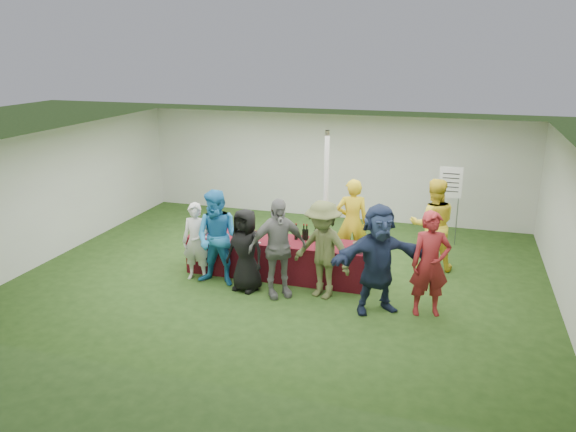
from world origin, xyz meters
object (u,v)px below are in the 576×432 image
(wine_list_sign, at_px, (450,188))
(customer_5, at_px, (378,259))
(staff_pourer, at_px, (352,222))
(customer_3, at_px, (277,248))
(customer_6, at_px, (430,264))
(customer_1, at_px, (218,238))
(dump_bucket, at_px, (359,248))
(customer_0, at_px, (196,242))
(customer_4, at_px, (323,250))
(staff_back, at_px, (433,225))
(serving_table, at_px, (278,258))
(customer_2, at_px, (245,250))

(wine_list_sign, relative_size, customer_5, 0.95)
(staff_pourer, xyz_separation_m, customer_3, (-0.97, -1.94, 0.01))
(customer_6, bearing_deg, customer_1, 161.63)
(wine_list_sign, relative_size, customer_3, 0.99)
(customer_1, bearing_deg, dump_bucket, 13.07)
(staff_pourer, relative_size, customer_0, 1.19)
(customer_4, bearing_deg, customer_5, 6.05)
(staff_pourer, height_order, customer_4, staff_pourer)
(staff_pourer, height_order, staff_back, staff_back)
(serving_table, height_order, customer_1, customer_1)
(customer_0, height_order, customer_5, customer_5)
(customer_3, height_order, customer_5, customer_5)
(staff_pourer, relative_size, customer_1, 0.99)
(customer_2, xyz_separation_m, customer_5, (2.44, -0.16, 0.17))
(dump_bucket, height_order, customer_5, customer_5)
(customer_4, bearing_deg, customer_0, -160.25)
(staff_pourer, bearing_deg, dump_bucket, 93.17)
(customer_2, height_order, customer_6, customer_6)
(customer_5, distance_m, customer_6, 0.86)
(customer_2, xyz_separation_m, customer_4, (1.42, 0.12, 0.12))
(customer_5, bearing_deg, customer_4, 133.97)
(customer_2, height_order, customer_4, customer_4)
(customer_3, height_order, customer_6, customer_3)
(wine_list_sign, relative_size, customer_4, 1.00)
(wine_list_sign, relative_size, customer_1, 0.98)
(serving_table, height_order, dump_bucket, dump_bucket)
(customer_3, bearing_deg, customer_5, -39.13)
(serving_table, relative_size, dump_bucket, 14.62)
(customer_0, xyz_separation_m, customer_6, (4.37, -0.22, 0.14))
(customer_0, relative_size, customer_5, 0.81)
(customer_2, bearing_deg, staff_back, 46.65)
(staff_back, xyz_separation_m, customer_2, (-3.20, -2.06, -0.16))
(customer_2, bearing_deg, serving_table, 78.92)
(dump_bucket, relative_size, customer_4, 0.14)
(staff_back, bearing_deg, customer_2, 21.03)
(staff_pourer, bearing_deg, staff_back, 173.50)
(serving_table, distance_m, staff_back, 3.15)
(customer_0, distance_m, customer_1, 0.54)
(staff_back, bearing_deg, customer_5, 59.30)
(dump_bucket, xyz_separation_m, customer_1, (-2.58, -0.49, 0.08))
(customer_0, distance_m, customer_3, 1.75)
(customer_1, bearing_deg, staff_back, 29.95)
(dump_bucket, bearing_deg, serving_table, 172.31)
(staff_back, xyz_separation_m, customer_5, (-0.76, -2.22, 0.01))
(wine_list_sign, distance_m, customer_4, 4.13)
(staff_pourer, bearing_deg, customer_3, 49.91)
(customer_2, bearing_deg, customer_6, 13.41)
(serving_table, relative_size, customer_3, 1.97)
(dump_bucket, xyz_separation_m, wine_list_sign, (1.46, 3.11, 0.48))
(customer_0, bearing_deg, staff_back, 20.08)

